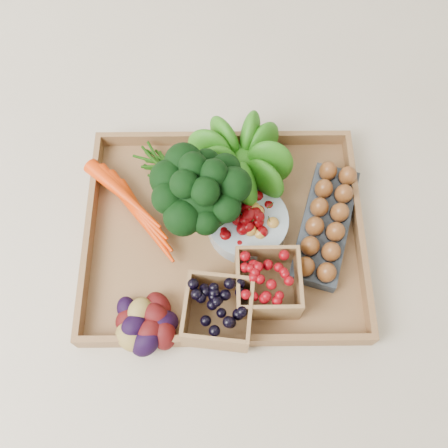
{
  "coord_description": "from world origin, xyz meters",
  "views": [
    {
      "loc": [
        -0.0,
        -0.41,
        0.94
      ],
      "look_at": [
        0.0,
        0.0,
        0.06
      ],
      "focal_mm": 40.0,
      "sensor_mm": 36.0,
      "label": 1
    }
  ],
  "objects_px": {
    "tray": "(224,235)",
    "egg_carton": "(325,225)",
    "broccoli": "(201,205)",
    "cherry_bowl": "(248,223)"
  },
  "relations": [
    {
      "from": "cherry_bowl",
      "to": "egg_carton",
      "type": "xyz_separation_m",
      "value": [
        0.16,
        -0.0,
        -0.01
      ]
    },
    {
      "from": "cherry_bowl",
      "to": "egg_carton",
      "type": "height_order",
      "value": "cherry_bowl"
    },
    {
      "from": "tray",
      "to": "egg_carton",
      "type": "xyz_separation_m",
      "value": [
        0.2,
        0.01,
        0.02
      ]
    },
    {
      "from": "cherry_bowl",
      "to": "broccoli",
      "type": "bearing_deg",
      "value": 168.99
    },
    {
      "from": "broccoli",
      "to": "cherry_bowl",
      "type": "relative_size",
      "value": 1.13
    },
    {
      "from": "broccoli",
      "to": "cherry_bowl",
      "type": "distance_m",
      "value": 0.1
    },
    {
      "from": "broccoli",
      "to": "egg_carton",
      "type": "relative_size",
      "value": 0.7
    },
    {
      "from": "tray",
      "to": "egg_carton",
      "type": "relative_size",
      "value": 2.11
    },
    {
      "from": "broccoli",
      "to": "cherry_bowl",
      "type": "bearing_deg",
      "value": -11.01
    },
    {
      "from": "tray",
      "to": "egg_carton",
      "type": "distance_m",
      "value": 0.2
    }
  ]
}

